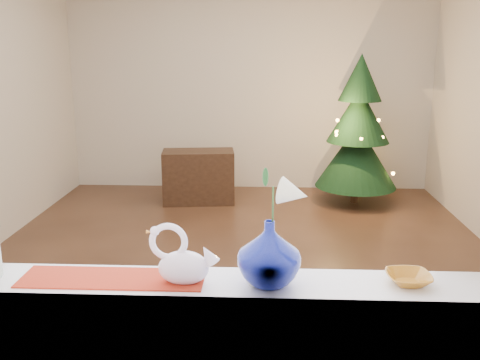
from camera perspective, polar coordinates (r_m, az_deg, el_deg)
The scene contains 13 objects.
ground at distance 4.59m, azimuth 0.07°, elevation -8.72°, with size 5.00×5.00×0.00m, color #352015.
wall_back at distance 6.74m, azimuth 1.06°, elevation 10.44°, with size 4.50×0.10×2.70m, color beige.
wall_front at distance 1.79m, azimuth -3.59°, elevation 0.11°, with size 4.50×0.10×2.70m, color beige.
windowsill at distance 2.07m, azimuth -3.00°, elevation -11.20°, with size 2.20×0.26×0.04m, color white.
window_frame at distance 1.77m, azimuth -3.66°, elevation 11.41°, with size 2.22×0.06×1.60m, color white, non-canonical shape.
runner at distance 2.13m, azimuth -13.42°, elevation -10.15°, with size 0.70×0.20×0.01m, color maroon.
swan at distance 2.01m, azimuth -6.07°, elevation -7.97°, with size 0.26×0.12×0.22m, color white, non-canonical shape.
blue_vase at distance 1.98m, azimuth 3.13°, elevation -7.27°, with size 0.27×0.27×0.28m, color #081062.
lily at distance 1.90m, azimuth 3.23°, elevation -0.31°, with size 0.16×0.09×0.21m, color white, non-canonical shape.
paperweight at distance 2.00m, azimuth 1.53°, elevation -10.46°, with size 0.06×0.06×0.06m, color silver.
amber_dish at distance 2.12m, azimuth 17.53°, elevation -10.05°, with size 0.14×0.14×0.04m, color #A36518.
xmas_tree at distance 6.24m, azimuth 12.48°, elevation 5.21°, with size 0.93×0.93×1.70m, color black, non-canonical shape.
side_table at distance 6.23m, azimuth -4.44°, elevation 0.36°, with size 0.82×0.41×0.61m, color black.
Camera 1 is at (0.19, -4.23, 1.78)m, focal length 40.00 mm.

